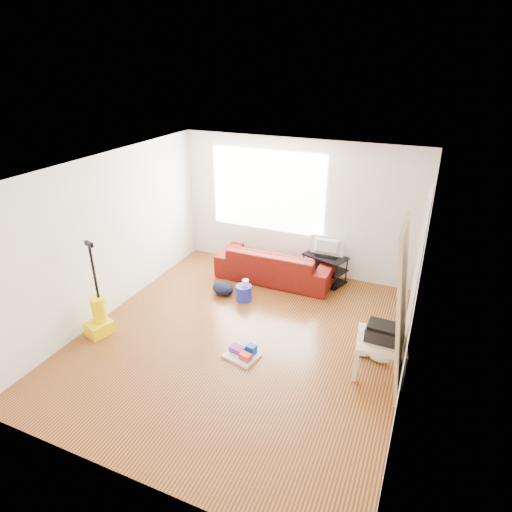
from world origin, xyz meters
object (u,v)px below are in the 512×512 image
at_px(side_table, 381,344).
at_px(bucket, 244,300).
at_px(backpack, 223,294).
at_px(cleaning_tray, 243,354).
at_px(vacuum, 99,317).
at_px(sofa, 275,279).
at_px(tv_stand, 325,268).

height_order(side_table, bucket, side_table).
bearing_deg(bucket, backpack, 174.65).
distance_m(side_table, cleaning_tray, 1.84).
bearing_deg(vacuum, side_table, 28.79).
relative_size(backpack, vacuum, 0.28).
xyz_separation_m(sofa, backpack, (-0.63, -0.88, 0.00)).
height_order(side_table, backpack, side_table).
distance_m(sofa, backpack, 1.08).
bearing_deg(vacuum, sofa, 73.74).
xyz_separation_m(side_table, cleaning_tray, (-1.75, -0.43, -0.38)).
bearing_deg(cleaning_tray, vacuum, -171.74).
height_order(sofa, tv_stand, tv_stand).
height_order(sofa, vacuum, vacuum).
distance_m(sofa, vacuum, 3.19).
bearing_deg(cleaning_tray, backpack, 126.16).
height_order(cleaning_tray, vacuum, vacuum).
distance_m(cleaning_tray, vacuum, 2.23).
bearing_deg(bucket, sofa, 76.98).
relative_size(tv_stand, cleaning_tray, 1.67).
height_order(bucket, backpack, bucket).
bearing_deg(vacuum, cleaning_tray, 26.26).
height_order(tv_stand, bucket, tv_stand).
distance_m(sofa, side_table, 2.89).
bearing_deg(backpack, bucket, 12.12).
relative_size(side_table, backpack, 1.70).
relative_size(side_table, vacuum, 0.47).
bearing_deg(backpack, side_table, -2.05).
distance_m(bucket, backpack, 0.42).
height_order(cleaning_tray, backpack, cleaning_tray).
xyz_separation_m(bucket, cleaning_tray, (0.62, -1.39, 0.05)).
bearing_deg(sofa, tv_stand, -162.57).
distance_m(sofa, tv_stand, 0.94).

